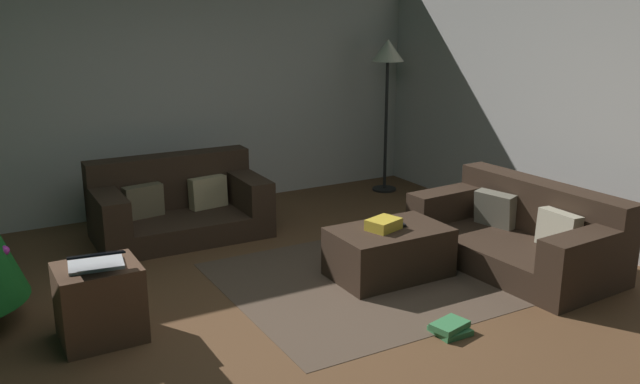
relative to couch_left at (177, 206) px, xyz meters
The scene contains 13 objects.
ground_plane 2.27m from the couch_left, 89.28° to the right, with size 6.40×6.40×0.00m, color brown.
rear_partition 1.35m from the couch_left, 88.18° to the left, with size 6.40×0.12×2.60m, color #BCB7B2.
corner_partition 4.02m from the couch_left, 35.37° to the right, with size 0.12×6.40×2.60m, color #B5B0AB.
couch_left is the anchor object (origin of this frame).
couch_right 3.13m from the couch_left, 43.47° to the right, with size 1.01×1.73×0.68m.
ottoman 2.16m from the couch_left, 57.57° to the right, with size 0.92×0.58×0.40m, color #332319.
gift_box 2.13m from the couch_left, 58.79° to the right, with size 0.25×0.19×0.09m, color gold.
tv_remote 2.20m from the couch_left, 54.08° to the right, with size 0.05×0.16×0.02m, color black.
side_table 2.08m from the couch_left, 121.84° to the right, with size 0.52×0.44×0.51m, color #4C3323.
laptop 2.15m from the couch_left, 121.24° to the right, with size 0.39×0.42×0.17m.
book_stack 3.01m from the couch_left, 71.74° to the right, with size 0.28×0.22×0.08m.
corner_lamp 2.89m from the couch_left, ahead, with size 0.36×0.36×1.74m.
area_rug 2.18m from the couch_left, 57.57° to the right, with size 2.60×2.00×0.01m, color #4D3C2F.
Camera 1 is at (-1.86, -3.72, 2.14)m, focal length 37.80 mm.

